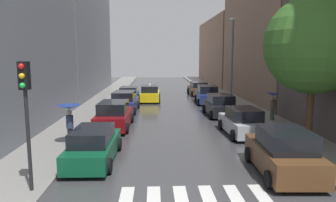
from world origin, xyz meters
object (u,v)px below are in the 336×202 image
street_tree_right (314,45)px  parked_car_right_fourth (207,95)px  taxi_midroad (150,94)px  pedestrian_far_side (69,114)px  parked_car_left_fourth (129,95)px  parked_car_right_nearest (284,153)px  parked_car_right_third (220,106)px  lamp_post_right (232,57)px  pedestrian_near_tree (273,101)px  parked_car_right_fifth (198,89)px  parked_car_right_second (243,122)px  parked_car_left_second (114,116)px  parked_car_left_nearest (94,146)px  traffic_light_left_corner (25,98)px  parked_car_left_third (125,102)px

street_tree_right → parked_car_right_fourth: bearing=101.2°
taxi_midroad → pedestrian_far_side: pedestrian_far_side is taller
parked_car_left_fourth → parked_car_right_nearest: bearing=-158.4°
parked_car_left_fourth → parked_car_right_third: size_ratio=1.01×
parked_car_right_third → lamp_post_right: bearing=-27.6°
pedestrian_near_tree → parked_car_right_nearest: bearing=-101.1°
pedestrian_far_side → street_tree_right: size_ratio=0.27×
parked_car_left_fourth → pedestrian_near_tree: pedestrian_near_tree is taller
parked_car_right_fifth → taxi_midroad: bearing=129.1°
parked_car_right_fourth → parked_car_right_fifth: 6.61m
taxi_midroad → parked_car_right_nearest: bearing=-163.7°
parked_car_right_second → parked_car_right_fourth: size_ratio=0.93×
parked_car_left_second → parked_car_right_third: bearing=-61.9°
parked_car_left_nearest → taxi_midroad: bearing=-5.9°
pedestrian_far_side → parked_car_right_second: bearing=54.6°
parked_car_right_fifth → pedestrian_near_tree: size_ratio=2.56×
parked_car_left_fourth → taxi_midroad: bearing=-75.7°
pedestrian_near_tree → traffic_light_left_corner: bearing=-130.9°
street_tree_right → parked_car_right_third: bearing=110.0°
parked_car_right_fourth → parked_car_right_third: bearing=-178.5°
pedestrian_near_tree → street_tree_right: bearing=-85.1°
parked_car_left_fourth → parked_car_left_second: bearing=179.9°
parked_car_right_fifth → pedestrian_near_tree: pedestrian_near_tree is taller
parked_car_right_fifth → traffic_light_left_corner: traffic_light_left_corner is taller
parked_car_right_third → taxi_midroad: taxi_midroad is taller
parked_car_left_fourth → pedestrian_far_side: pedestrian_far_side is taller
parked_car_left_fourth → parked_car_right_fourth: 7.79m
parked_car_right_third → parked_car_right_fifth: parked_car_right_third is taller
parked_car_left_third → street_tree_right: bearing=-131.6°
parked_car_left_second → traffic_light_left_corner: size_ratio=1.10×
parked_car_left_nearest → parked_car_right_fifth: size_ratio=0.96×
traffic_light_left_corner → pedestrian_near_tree: bearing=41.4°
parked_car_left_third → parked_car_left_fourth: parked_car_left_third is taller
parked_car_right_nearest → street_tree_right: bearing=-34.6°
street_tree_right → traffic_light_left_corner: street_tree_right is taller
parked_car_left_third → parked_car_right_second: bearing=-133.7°
parked_car_left_nearest → parked_car_right_nearest: 7.92m
parked_car_right_fourth → street_tree_right: street_tree_right is taller
parked_car_left_third → traffic_light_left_corner: size_ratio=1.13×
parked_car_left_second → parked_car_left_third: (0.13, 5.85, -0.01)m
taxi_midroad → pedestrian_far_side: bearing=167.1°
parked_car_right_third → parked_car_right_fifth: size_ratio=0.86×
pedestrian_near_tree → parked_car_left_third: bearing=165.1°
parked_car_left_nearest → street_tree_right: street_tree_right is taller
parked_car_right_second → street_tree_right: street_tree_right is taller
parked_car_left_fourth → parked_car_right_third: parked_car_right_third is taller
parked_car_right_second → taxi_midroad: bearing=19.5°
parked_car_left_second → parked_car_left_fourth: size_ratio=1.12×
parked_car_left_second → pedestrian_near_tree: bearing=-81.1°
parked_car_left_fourth → pedestrian_near_tree: 14.64m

